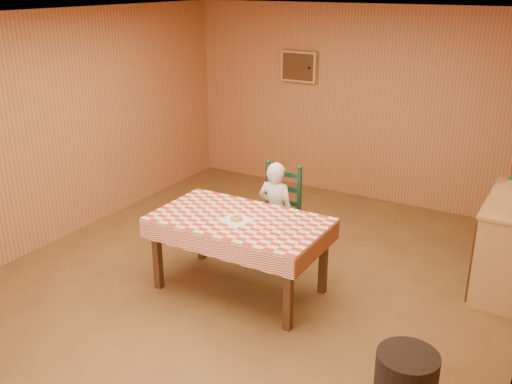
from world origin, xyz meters
TOP-DOWN VIEW (x-y plane):
  - ground at (0.00, 0.00)m, footprint 6.00×6.00m
  - cabin_walls at (-0.00, 0.53)m, footprint 5.10×6.05m
  - dining_table at (-0.02, -0.08)m, footprint 1.66×0.96m
  - ladder_chair at (-0.02, 0.71)m, footprint 0.44×0.40m
  - seated_child at (-0.02, 0.65)m, footprint 0.41×0.27m
  - napkin at (-0.02, -0.13)m, footprint 0.32×0.32m
  - donut at (-0.02, -0.13)m, footprint 0.13×0.13m
  - shelf_unit at (2.22, 1.32)m, footprint 0.54×1.24m
  - storage_bin at (1.86, -0.89)m, footprint 0.52×0.52m

SIDE VIEW (x-z plane):
  - ground at x=0.00m, z-range 0.00..0.00m
  - storage_bin at x=1.86m, z-range 0.00..0.44m
  - shelf_unit at x=2.22m, z-range 0.00..0.93m
  - ladder_chair at x=-0.02m, z-range -0.04..1.04m
  - seated_child at x=-0.02m, z-range 0.00..1.12m
  - dining_table at x=-0.02m, z-range 0.30..1.07m
  - napkin at x=-0.02m, z-range 0.77..0.77m
  - donut at x=-0.02m, z-range 0.77..0.81m
  - cabin_walls at x=0.00m, z-range 0.50..3.15m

